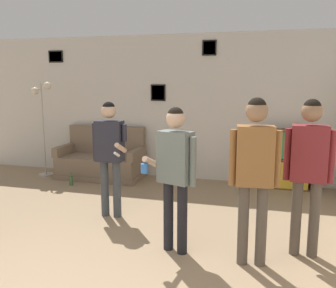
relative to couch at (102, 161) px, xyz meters
The scene contains 10 objects.
wall_back 1.74m from the couch, 17.02° to the left, with size 8.55×0.08×2.70m.
couch is the anchor object (origin of this frame).
bookshelf 3.38m from the couch, ahead, with size 1.00×0.30×1.03m.
floor_lamp 1.43m from the couch, behind, with size 0.42×0.28×1.83m.
person_player_foreground_center 2.27m from the couch, 60.95° to the right, with size 0.50×0.43×1.58m.
person_watcher_holding_cup 3.53m from the couch, 51.15° to the right, with size 0.56×0.37×1.59m.
person_spectator_near_bookshelf 4.16m from the couch, 42.77° to the right, with size 0.50×0.24×1.70m.
person_spectator_far_right 4.34m from the couch, 34.38° to the right, with size 0.50×0.21×1.68m.
bottle_on_floor 0.77m from the couch, 112.41° to the right, with size 0.07×0.07×0.23m.
drinking_cup 3.67m from the couch, ahead, with size 0.08×0.08×0.11m.
Camera 1 is at (1.82, -2.30, 1.87)m, focal length 40.00 mm.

